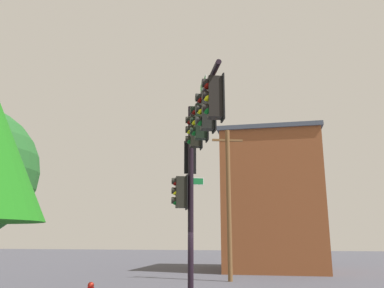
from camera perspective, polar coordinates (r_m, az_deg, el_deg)
signal_pole_assembly at (r=12.76m, az=0.45°, el=-0.95°), size 5.39×2.45×7.07m
utility_pole at (r=22.51m, az=5.35°, el=-8.07°), size 0.65×1.75×8.47m
brick_building at (r=30.18m, az=11.58°, el=-8.16°), size 8.10×7.10×9.86m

